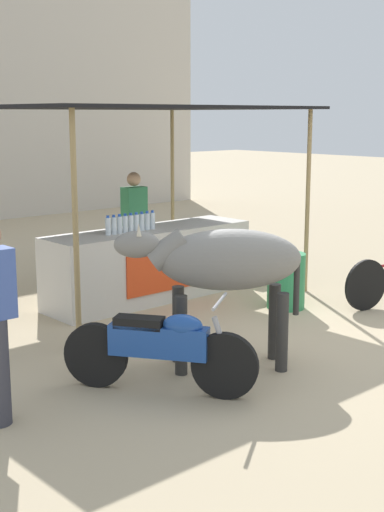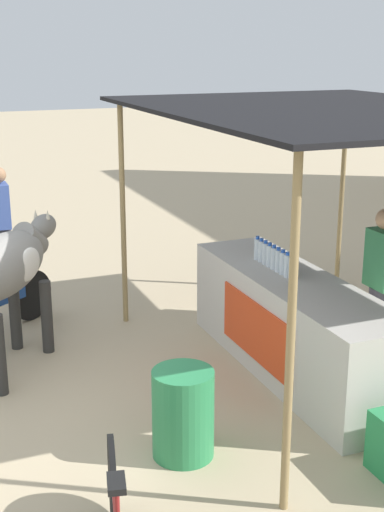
{
  "view_description": "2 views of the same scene",
  "coord_description": "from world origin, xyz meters",
  "px_view_note": "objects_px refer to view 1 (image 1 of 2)",
  "views": [
    {
      "loc": [
        -5.87,
        -5.14,
        2.46
      ],
      "look_at": [
        -0.3,
        1.03,
        0.8
      ],
      "focal_mm": 50.0,
      "sensor_mm": 36.0,
      "label": 1
    },
    {
      "loc": [
        5.61,
        -1.13,
        3.11
      ],
      "look_at": [
        -0.48,
        1.33,
        1.15
      ],
      "focal_mm": 50.0,
      "sensor_mm": 36.0,
      "label": 2
    }
  ],
  "objects_px": {
    "stall_counter": "(150,264)",
    "cooler_box": "(255,262)",
    "motorcycle_parked": "(161,347)",
    "vendor_behind_counter": "(135,228)",
    "water_barrel": "(286,281)",
    "cow": "(223,264)"
  },
  "relations": [
    {
      "from": "vendor_behind_counter",
      "to": "water_barrel",
      "type": "bearing_deg",
      "value": -73.58
    },
    {
      "from": "water_barrel",
      "to": "cow",
      "type": "bearing_deg",
      "value": -154.88
    },
    {
      "from": "water_barrel",
      "to": "motorcycle_parked",
      "type": "distance_m",
      "value": 3.21
    },
    {
      "from": "stall_counter",
      "to": "water_barrel",
      "type": "xyz_separation_m",
      "value": [
        1.0,
        -1.54,
        -0.12
      ]
    },
    {
      "from": "motorcycle_parked",
      "to": "vendor_behind_counter",
      "type": "bearing_deg",
      "value": 55.63
    },
    {
      "from": "cooler_box",
      "to": "cow",
      "type": "distance_m",
      "value": 4.02
    },
    {
      "from": "stall_counter",
      "to": "vendor_behind_counter",
      "type": "xyz_separation_m",
      "value": [
        0.32,
        0.75,
        0.37
      ]
    },
    {
      "from": "vendor_behind_counter",
      "to": "cooler_box",
      "type": "height_order",
      "value": "vendor_behind_counter"
    },
    {
      "from": "stall_counter",
      "to": "vendor_behind_counter",
      "type": "distance_m",
      "value": 0.9
    },
    {
      "from": "cooler_box",
      "to": "motorcycle_parked",
      "type": "relative_size",
      "value": 0.39
    },
    {
      "from": "vendor_behind_counter",
      "to": "cooler_box",
      "type": "bearing_deg",
      "value": -27.39
    },
    {
      "from": "vendor_behind_counter",
      "to": "cow",
      "type": "height_order",
      "value": "vendor_behind_counter"
    },
    {
      "from": "stall_counter",
      "to": "motorcycle_parked",
      "type": "height_order",
      "value": "stall_counter"
    },
    {
      "from": "cow",
      "to": "stall_counter",
      "type": "bearing_deg",
      "value": 66.05
    },
    {
      "from": "vendor_behind_counter",
      "to": "motorcycle_parked",
      "type": "relative_size",
      "value": 1.08
    },
    {
      "from": "stall_counter",
      "to": "cooler_box",
      "type": "height_order",
      "value": "stall_counter"
    },
    {
      "from": "stall_counter",
      "to": "water_barrel",
      "type": "distance_m",
      "value": 1.84
    },
    {
      "from": "stall_counter",
      "to": "cooler_box",
      "type": "bearing_deg",
      "value": -2.84
    },
    {
      "from": "water_barrel",
      "to": "cooler_box",
      "type": "bearing_deg",
      "value": 56.28
    },
    {
      "from": "cow",
      "to": "cooler_box",
      "type": "bearing_deg",
      "value": 38.32
    },
    {
      "from": "motorcycle_parked",
      "to": "cooler_box",
      "type": "bearing_deg",
      "value": 32.82
    },
    {
      "from": "cow",
      "to": "vendor_behind_counter",
      "type": "bearing_deg",
      "value": 66.25
    }
  ]
}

